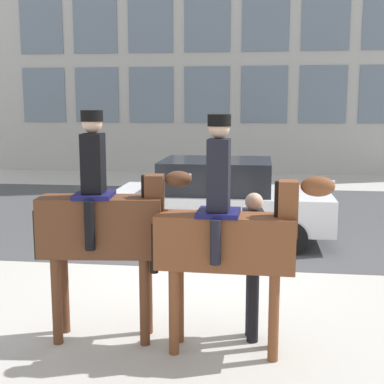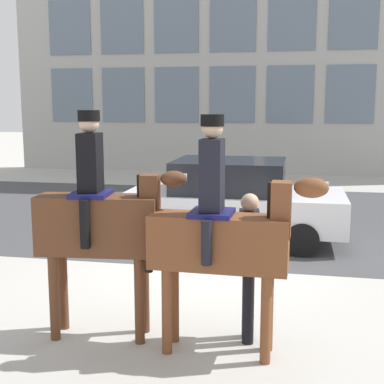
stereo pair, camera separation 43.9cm
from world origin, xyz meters
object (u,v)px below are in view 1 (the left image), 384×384
(mounted_horse_lead, at_px, (103,221))
(street_car_near_lane, at_px, (220,200))
(pedestrian_bystander, at_px, (252,254))
(mounted_horse_companion, at_px, (229,234))

(mounted_horse_lead, relative_size, street_car_near_lane, 0.62)
(mounted_horse_lead, bearing_deg, pedestrian_bystander, 1.11)
(mounted_horse_companion, xyz_separation_m, pedestrian_bystander, (0.24, 0.34, -0.31))
(mounted_horse_lead, relative_size, mounted_horse_companion, 1.02)
(pedestrian_bystander, bearing_deg, mounted_horse_companion, 47.98)
(mounted_horse_lead, xyz_separation_m, mounted_horse_companion, (1.40, -0.14, -0.06))
(street_car_near_lane, bearing_deg, pedestrian_bystander, -81.17)
(mounted_horse_lead, distance_m, street_car_near_lane, 4.83)
(mounted_horse_lead, relative_size, pedestrian_bystander, 1.53)
(mounted_horse_companion, xyz_separation_m, street_car_near_lane, (-0.46, 4.85, -0.51))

